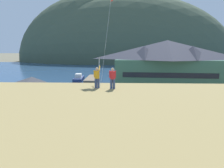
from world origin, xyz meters
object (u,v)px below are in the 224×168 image
moored_boat_wharfside (79,78)px  parked_car_corner_spot (213,114)px  harbor_lodge (166,63)px  storage_shed_near_lot (33,93)px  parked_car_front_row_silver (130,100)px  parking_light_pole (99,76)px  wharf_dock (92,78)px  parked_car_mid_row_far (89,114)px  parked_car_front_row_red (181,100)px  parked_car_front_row_end (132,116)px  parked_car_mid_row_near (175,112)px  parked_car_mid_row_center (81,102)px  person_kite_flyer (97,77)px  storage_shed_waterside (124,77)px  person_companion (113,78)px

moored_boat_wharfside → parked_car_corner_spot: moored_boat_wharfside is taller
harbor_lodge → storage_shed_near_lot: (-24.32, -16.44, -3.27)m
parked_car_front_row_silver → parking_light_pole: bearing=151.4°
wharf_dock → parked_car_mid_row_far: bearing=-82.8°
parked_car_front_row_red → parking_light_pole: 14.46m
harbor_lodge → storage_shed_near_lot: 29.53m
moored_boat_wharfside → parked_car_front_row_end: bearing=-67.2°
moored_boat_wharfside → wharf_dock: bearing=32.8°
parked_car_mid_row_near → moored_boat_wharfside: bearing=122.7°
parked_car_mid_row_center → person_kite_flyer: (4.04, -13.12, 6.09)m
storage_shed_near_lot → moored_boat_wharfside: (1.66, 26.04, -1.96)m
parked_car_mid_row_near → parked_car_front_row_silver: 8.34m
wharf_dock → parking_light_pole: bearing=-78.7°
harbor_lodge → storage_shed_near_lot: bearing=-145.9°
parked_car_mid_row_far → parked_car_mid_row_center: bearing=110.6°
wharf_dock → parked_car_corner_spot: size_ratio=2.85×
storage_shed_waterside → person_kite_flyer: bearing=-95.6°
moored_boat_wharfside → parked_car_front_row_red: (21.84, -23.96, 0.34)m
harbor_lodge → wharf_dock: harbor_lodge is taller
storage_shed_near_lot → parked_car_mid_row_far: (9.42, -4.89, -1.61)m
parked_car_mid_row_center → harbor_lodge: bearing=43.6°
parked_car_corner_spot → parking_light_pole: (-15.85, 9.43, 3.46)m
parked_car_front_row_red → parked_car_front_row_end: (-8.53, -7.68, 0.00)m
storage_shed_waterside → parked_car_corner_spot: bearing=-64.1°
storage_shed_near_lot → parked_car_front_row_end: bearing=-20.5°
parked_car_corner_spot → parked_car_mid_row_far: bearing=-177.6°
person_companion → moored_boat_wharfside: bearing=105.9°
parked_car_corner_spot → parked_car_mid_row_near: (-4.85, 0.43, 0.00)m
storage_shed_waterside → storage_shed_near_lot: bearing=-127.8°
parked_car_front_row_red → parking_light_pole: bearing=167.0°
parked_car_front_row_end → storage_shed_waterside: bearing=91.0°
wharf_dock → parked_car_front_row_red: (18.29, -26.25, 0.71)m
storage_shed_waterside → person_companion: 32.13m
parked_car_front_row_end → parked_car_mid_row_far: same height
parked_car_mid_row_near → parked_car_corner_spot: bearing=-5.1°
parked_car_front_row_end → person_kite_flyer: size_ratio=2.27×
parked_car_mid_row_far → storage_shed_waterside: bearing=77.7°
harbor_lodge → moored_boat_wharfside: size_ratio=3.30×
storage_shed_near_lot → parked_car_front_row_red: size_ratio=1.88×
harbor_lodge → person_kite_flyer: size_ratio=13.67×
parked_car_corner_spot → parked_car_front_row_end: bearing=-172.5°
parked_car_corner_spot → parking_light_pole: size_ratio=0.55×
parked_car_corner_spot → parking_light_pole: parking_light_pole is taller
harbor_lodge → parked_car_mid_row_far: (-14.90, -21.32, -4.88)m
parked_car_mid_row_near → wharf_dock: bearing=115.9°
wharf_dock → parked_car_mid_row_near: parked_car_mid_row_near is taller
wharf_dock → parked_car_mid_row_far: (4.20, -33.21, 0.71)m
parked_car_mid_row_far → parked_car_mid_row_near: bearing=5.6°
parked_car_front_row_red → parked_car_front_row_silver: 8.37m
parked_car_mid_row_far → parked_car_front_row_silver: size_ratio=0.97×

